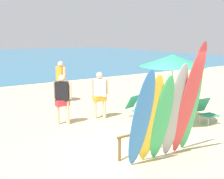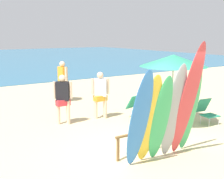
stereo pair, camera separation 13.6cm
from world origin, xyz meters
The scene contains 15 objects.
ground centered at (0.00, 14.00, 0.00)m, with size 60.00×60.00×0.00m, color #D3BC8C.
surfboard_rack centered at (0.00, 0.00, 0.46)m, with size 2.09×0.07×0.60m.
surfboard_blue_0 centered at (-0.84, -0.58, 1.10)m, with size 0.51×0.07×2.27m, color #337AD1.
surfboard_yellow_1 centered at (-0.51, -0.51, 1.04)m, with size 0.51×0.07×2.12m, color yellow.
surfboard_green_2 centered at (-0.22, -0.55, 1.02)m, with size 0.47×0.07×2.08m, color #38B266.
surfboard_grey_3 centered at (0.15, -0.58, 1.14)m, with size 0.49×0.08×2.32m, color #999EA3.
surfboard_red_4 centered at (0.48, -0.69, 1.37)m, with size 0.50×0.07×2.83m, color #D13D42.
surfboard_green_5 centered at (0.84, -0.46, 1.13)m, with size 0.55×0.07×2.28m, color #38B266.
beachgoer_strolling centered at (-0.87, 3.31, 0.93)m, with size 0.53×0.40×1.62m.
beachgoer_near_rack centered at (0.47, 6.35, 1.01)m, with size 0.45×0.66×1.75m.
beachgoer_midbeach centered at (0.48, 3.23, 0.93)m, with size 0.56×0.37×1.62m.
beach_chair_red centered at (2.95, 2.04, 0.43)m, with size 0.74×0.85×0.81m.
beach_chair_blue centered at (1.57, 2.59, 0.42)m, with size 0.68×0.85×0.79m.
beach_chair_striped centered at (3.11, 0.90, 0.42)m, with size 0.58×0.78×0.80m.
beach_umbrella centered at (1.92, 1.27, 2.08)m, with size 2.08×2.08×2.26m.
Camera 2 is at (-4.61, -5.30, 2.88)m, focal length 47.67 mm.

